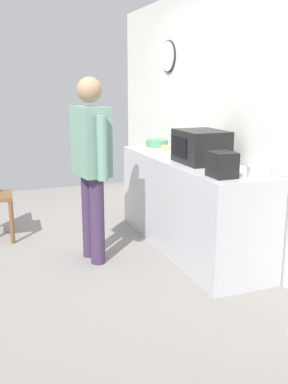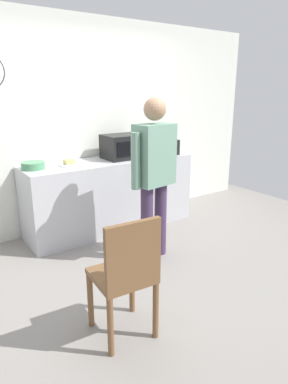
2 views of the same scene
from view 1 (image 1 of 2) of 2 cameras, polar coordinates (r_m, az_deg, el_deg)
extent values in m
plane|color=gray|center=(4.27, -9.97, -8.62)|extent=(6.00, 6.00, 0.00)
cube|color=silver|center=(4.53, 9.84, 9.65)|extent=(5.40, 0.10, 2.60)
cylinder|color=white|center=(5.53, 3.15, 17.01)|extent=(0.35, 0.03, 0.35)
cylinder|color=black|center=(5.53, 3.18, 17.01)|extent=(0.37, 0.02, 0.37)
cube|color=#B7B7BC|center=(4.41, 5.74, -1.56)|extent=(2.16, 0.62, 0.90)
cube|color=black|center=(4.11, 7.34, 5.80)|extent=(0.50, 0.38, 0.30)
cube|color=black|center=(4.08, 4.54, 5.80)|extent=(0.30, 0.01, 0.18)
cylinder|color=white|center=(4.79, 3.04, 5.30)|extent=(0.26, 0.26, 0.01)
cube|color=#D5B96E|center=(4.79, 3.05, 5.69)|extent=(0.11, 0.11, 0.05)
cylinder|color=white|center=(3.61, 14.59, 2.61)|extent=(0.19, 0.19, 0.08)
cylinder|color=#4C8E60|center=(5.17, 1.69, 6.30)|extent=(0.25, 0.25, 0.08)
cube|color=black|center=(3.51, 10.00, 3.50)|extent=(0.22, 0.18, 0.20)
cube|color=silver|center=(3.80, 12.41, 2.70)|extent=(0.13, 0.14, 0.01)
cube|color=silver|center=(4.13, 3.06, 3.87)|extent=(0.17, 0.06, 0.01)
cylinder|color=#3E2C49|center=(4.03, -6.03, -3.72)|extent=(0.13, 0.13, 0.81)
cylinder|color=#3E2C49|center=(4.21, -7.09, -2.99)|extent=(0.13, 0.13, 0.81)
cube|color=gray|center=(3.97, -6.85, 6.49)|extent=(0.43, 0.29, 0.61)
cylinder|color=gray|center=(3.75, -5.39, 5.61)|extent=(0.09, 0.09, 0.55)
cylinder|color=gray|center=(4.20, -8.14, 6.44)|extent=(0.09, 0.09, 0.55)
sphere|color=#A37A5B|center=(3.94, -7.04, 12.92)|extent=(0.22, 0.22, 0.22)
cylinder|color=brown|center=(4.75, -16.65, -3.78)|extent=(0.04, 0.04, 0.45)
cylinder|color=brown|center=(5.09, -16.68, -2.60)|extent=(0.04, 0.04, 0.45)
camera|label=2|loc=(6.07, -38.54, 12.11)|focal=31.73mm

